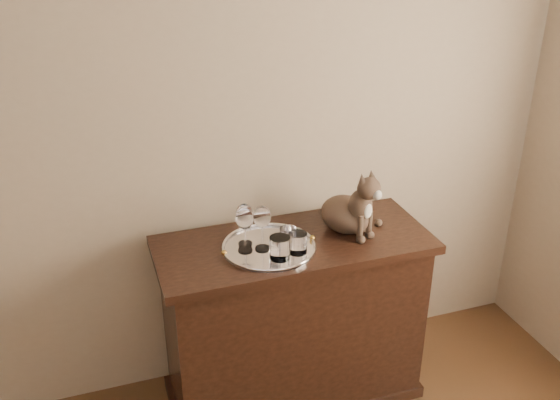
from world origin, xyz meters
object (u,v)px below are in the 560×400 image
Objects in this scene: tumbler_c at (288,237)px; wine_glass_d at (262,228)px; tumbler_a at (298,243)px; tumbler_b at (280,248)px; sideboard at (293,321)px; tray at (269,248)px; cat at (347,198)px; wine_glass_c at (245,230)px; wine_glass_a at (245,224)px.

wine_glass_d is at bearing 174.22° from tumbler_c.
tumbler_b is at bearing -166.41° from tumbler_a.
tumbler_b is (-0.08, -0.02, 0.00)m from tumbler_a.
tumbler_a reaches higher than sideboard.
wine_glass_d is at bearing -174.45° from tray.
wine_glass_d is 2.24× the size of tumbler_a.
wine_glass_d is 0.13m from tumbler_c.
tray is 1.27× the size of cat.
tumbler_b is 0.40m from cat.
tumbler_b is (0.12, -0.11, -0.05)m from wine_glass_c.
tumbler_c is at bearing -7.00° from wine_glass_c.
tray is 0.13m from tumbler_a.
cat reaches higher than tumbler_a.
wine_glass_d is at bearing 164.74° from cat.
cat is at bearing 4.49° from sideboard.
tumbler_b is 0.30× the size of cat.
tumbler_c is 0.26× the size of cat.
sideboard is at bearing 77.71° from tumbler_a.
tumbler_b is (0.05, -0.09, -0.05)m from wine_glass_d.
tray is at bearing 142.18° from tumbler_a.
sideboard is at bearing -7.40° from wine_glass_a.
wine_glass_c is at bearing 137.76° from tumbler_b.
tray is at bearing 169.93° from tumbler_c.
wine_glass_d is 0.16m from tumbler_a.
tumbler_b reaches higher than tumbler_c.
cat is at bearing 7.59° from tray.
wine_glass_a is at bearing 133.66° from wine_glass_d.
wine_glass_d is 2.42× the size of tumbler_c.
wine_glass_c is 0.48m from cat.
tumbler_c is at bearing 169.62° from cat.
wine_glass_d is (0.07, -0.01, 0.00)m from wine_glass_c.
tumbler_c is at bearing 107.04° from tumbler_a.
wine_glass_d reaches higher than wine_glass_a.
wine_glass_c is 0.07m from wine_glass_d.
wine_glass_a is at bearing 144.38° from tumbler_a.
tumbler_c reaches higher than sideboard.
wine_glass_c is (-0.01, -0.05, 0.00)m from wine_glass_a.
wine_glass_a is (-0.21, 0.03, 0.53)m from sideboard.
wine_glass_c reaches higher than wine_glass_a.
wine_glass_a is at bearing 74.40° from wine_glass_c.
wine_glass_d is (0.06, -0.06, 0.00)m from wine_glass_a.
wine_glass_c is at bearing -105.60° from wine_glass_a.
wine_glass_c is 0.16m from tumbler_b.
tumbler_a is at bearing -37.82° from tray.
wine_glass_c is at bearing 157.06° from tumbler_a.
wine_glass_d reaches higher than wine_glass_c.
cat reaches higher than wine_glass_a.
wine_glass_a is at bearing 156.96° from tumbler_c.
wine_glass_d is (-0.15, -0.03, 0.53)m from sideboard.
wine_glass_c is at bearing 171.12° from wine_glass_d.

